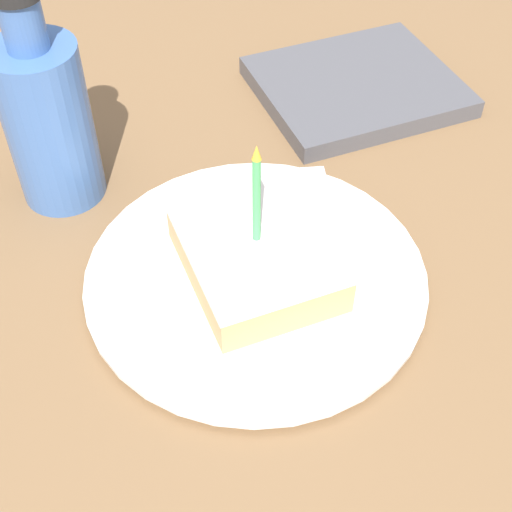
{
  "coord_description": "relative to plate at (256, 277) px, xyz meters",
  "views": [
    {
      "loc": [
        0.12,
        0.36,
        0.46
      ],
      "look_at": [
        -0.02,
        0.0,
        0.03
      ],
      "focal_mm": 50.0,
      "sensor_mm": 36.0,
      "label": 1
    }
  ],
  "objects": [
    {
      "name": "cake_slice",
      "position": [
        -0.0,
        -0.0,
        0.03
      ],
      "size": [
        0.11,
        0.14,
        0.13
      ],
      "color": "tan",
      "rests_on": "plate"
    },
    {
      "name": "plate",
      "position": [
        0.0,
        0.0,
        0.0
      ],
      "size": [
        0.28,
        0.28,
        0.01
      ],
      "color": "white",
      "rests_on": "ground_plane"
    },
    {
      "name": "bottle",
      "position": [
        0.12,
        -0.18,
        0.08
      ],
      "size": [
        0.08,
        0.08,
        0.21
      ],
      "color": "#3F66A5",
      "rests_on": "ground_plane"
    },
    {
      "name": "fork",
      "position": [
        -0.08,
        -0.03,
        0.01
      ],
      "size": [
        0.06,
        0.16,
        0.01
      ],
      "color": "silver",
      "rests_on": "plate"
    },
    {
      "name": "ground_plane",
      "position": [
        0.02,
        -0.0,
        -0.03
      ],
      "size": [
        2.4,
        2.4,
        0.04
      ],
      "color": "brown",
      "rests_on": "ground"
    },
    {
      "name": "marble_board",
      "position": [
        -0.2,
        -0.21,
        0.0
      ],
      "size": [
        0.21,
        0.18,
        0.02
      ],
      "color": "#4C4C51",
      "rests_on": "ground_plane"
    }
  ]
}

